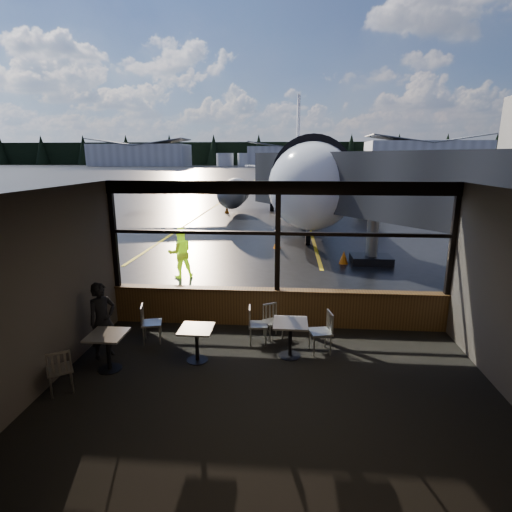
# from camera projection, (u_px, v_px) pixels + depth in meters

# --- Properties ---
(ground_plane) EXTENTS (520.00, 520.00, 0.00)m
(ground_plane) POSITION_uv_depth(u_px,v_px,m) (288.00, 171.00, 125.92)
(ground_plane) COLOR black
(ground_plane) RESTS_ON ground
(carpet_floor) EXTENTS (8.00, 6.00, 0.01)m
(carpet_floor) POSITION_uv_depth(u_px,v_px,m) (271.00, 395.00, 6.92)
(carpet_floor) COLOR black
(carpet_floor) RESTS_ON ground
(ceiling) EXTENTS (8.00, 6.00, 0.04)m
(ceiling) POSITION_uv_depth(u_px,v_px,m) (273.00, 192.00, 6.08)
(ceiling) COLOR #38332D
(ceiling) RESTS_ON ground
(wall_left) EXTENTS (0.04, 6.00, 3.50)m
(wall_left) POSITION_uv_depth(u_px,v_px,m) (38.00, 294.00, 6.81)
(wall_left) COLOR #49423A
(wall_left) RESTS_ON ground
(wall_back) EXTENTS (8.00, 0.04, 3.50)m
(wall_back) POSITION_uv_depth(u_px,v_px,m) (258.00, 416.00, 3.60)
(wall_back) COLOR #49423A
(wall_back) RESTS_ON ground
(window_sill) EXTENTS (8.00, 0.28, 0.90)m
(window_sill) POSITION_uv_depth(u_px,v_px,m) (277.00, 308.00, 9.71)
(window_sill) COLOR #4C3117
(window_sill) RESTS_ON ground
(window_header) EXTENTS (8.00, 0.18, 0.30)m
(window_header) POSITION_uv_depth(u_px,v_px,m) (278.00, 188.00, 9.02)
(window_header) COLOR black
(window_header) RESTS_ON ground
(mullion_left) EXTENTS (0.12, 0.12, 2.60)m
(mullion_left) POSITION_uv_depth(u_px,v_px,m) (114.00, 235.00, 9.60)
(mullion_left) COLOR black
(mullion_left) RESTS_ON ground
(mullion_centre) EXTENTS (0.12, 0.12, 2.60)m
(mullion_centre) POSITION_uv_depth(u_px,v_px,m) (278.00, 238.00, 9.29)
(mullion_centre) COLOR black
(mullion_centre) RESTS_ON ground
(mullion_right) EXTENTS (0.12, 0.12, 2.60)m
(mullion_right) POSITION_uv_depth(u_px,v_px,m) (453.00, 240.00, 8.98)
(mullion_right) COLOR black
(mullion_right) RESTS_ON ground
(window_transom) EXTENTS (8.00, 0.10, 0.08)m
(window_transom) POSITION_uv_depth(u_px,v_px,m) (278.00, 233.00, 9.27)
(window_transom) COLOR black
(window_transom) RESTS_ON ground
(airliner) EXTENTS (28.64, 34.34, 10.47)m
(airliner) POSITION_uv_depth(u_px,v_px,m) (302.00, 140.00, 28.77)
(airliner) COLOR white
(airliner) RESTS_ON ground_plane
(jet_bridge) EXTENTS (9.18, 11.21, 4.89)m
(jet_bridge) POSITION_uv_depth(u_px,v_px,m) (383.00, 203.00, 14.27)
(jet_bridge) COLOR #2B2B2D
(jet_bridge) RESTS_ON ground_plane
(cafe_table_near) EXTENTS (0.70, 0.70, 0.76)m
(cafe_table_near) POSITION_uv_depth(u_px,v_px,m) (290.00, 339.00, 8.19)
(cafe_table_near) COLOR gray
(cafe_table_near) RESTS_ON carpet_floor
(cafe_table_mid) EXTENTS (0.65, 0.65, 0.72)m
(cafe_table_mid) POSITION_uv_depth(u_px,v_px,m) (197.00, 345.00, 8.02)
(cafe_table_mid) COLOR #ABA59D
(cafe_table_mid) RESTS_ON carpet_floor
(cafe_table_left) EXTENTS (0.68, 0.68, 0.75)m
(cafe_table_left) POSITION_uv_depth(u_px,v_px,m) (108.00, 352.00, 7.67)
(cafe_table_left) COLOR #ADA79F
(cafe_table_left) RESTS_ON carpet_floor
(chair_near_e) EXTENTS (0.59, 0.59, 0.91)m
(chair_near_e) POSITION_uv_depth(u_px,v_px,m) (320.00, 332.00, 8.35)
(chair_near_e) COLOR beige
(chair_near_e) RESTS_ON carpet_floor
(chair_near_w) EXTENTS (0.51, 0.51, 0.86)m
(chair_near_w) POSITION_uv_depth(u_px,v_px,m) (258.00, 325.00, 8.77)
(chair_near_w) COLOR #ADA89C
(chair_near_w) RESTS_ON carpet_floor
(chair_near_n) EXTENTS (0.60, 0.60, 0.80)m
(chair_near_n) POSITION_uv_depth(u_px,v_px,m) (273.00, 322.00, 9.01)
(chair_near_n) COLOR #B9B3A7
(chair_near_n) RESTS_ON carpet_floor
(chair_mid_w) EXTENTS (0.59, 0.59, 0.88)m
(chair_mid_w) POSITION_uv_depth(u_px,v_px,m) (152.00, 323.00, 8.83)
(chair_mid_w) COLOR beige
(chair_mid_w) RESTS_ON carpet_floor
(chair_left_s) EXTENTS (0.65, 0.65, 0.86)m
(chair_left_s) POSITION_uv_depth(u_px,v_px,m) (60.00, 370.00, 6.93)
(chair_left_s) COLOR #ACA89B
(chair_left_s) RESTS_ON carpet_floor
(passenger) EXTENTS (0.65, 0.69, 1.59)m
(passenger) POSITION_uv_depth(u_px,v_px,m) (103.00, 320.00, 8.10)
(passenger) COLOR black
(passenger) RESTS_ON carpet_floor
(ground_crew) EXTENTS (1.03, 0.95, 1.71)m
(ground_crew) POSITION_uv_depth(u_px,v_px,m) (180.00, 253.00, 13.60)
(ground_crew) COLOR #BFF219
(ground_crew) RESTS_ON ground_plane
(cone_nose) EXTENTS (0.34, 0.34, 0.47)m
(cone_nose) POSITION_uv_depth(u_px,v_px,m) (277.00, 243.00, 18.09)
(cone_nose) COLOR orange
(cone_nose) RESTS_ON ground_plane
(cone_wing) EXTENTS (0.35, 0.35, 0.49)m
(cone_wing) POSITION_uv_depth(u_px,v_px,m) (227.00, 210.00, 29.59)
(cone_wing) COLOR orange
(cone_wing) RESTS_ON ground_plane
(hangar_left) EXTENTS (45.00, 18.00, 11.00)m
(hangar_left) POSITION_uv_depth(u_px,v_px,m) (140.00, 154.00, 188.17)
(hangar_left) COLOR silver
(hangar_left) RESTS_ON ground_plane
(hangar_mid) EXTENTS (38.00, 15.00, 10.00)m
(hangar_mid) POSITION_uv_depth(u_px,v_px,m) (289.00, 155.00, 187.61)
(hangar_mid) COLOR silver
(hangar_mid) RESTS_ON ground_plane
(hangar_right) EXTENTS (50.00, 20.00, 12.00)m
(hangar_right) POSITION_uv_depth(u_px,v_px,m) (425.00, 153.00, 175.87)
(hangar_right) COLOR silver
(hangar_right) RESTS_ON ground_plane
(fuel_tank_a) EXTENTS (8.00, 8.00, 6.00)m
(fuel_tank_a) POSITION_uv_depth(u_px,v_px,m) (225.00, 160.00, 187.55)
(fuel_tank_a) COLOR silver
(fuel_tank_a) RESTS_ON ground_plane
(fuel_tank_b) EXTENTS (8.00, 8.00, 6.00)m
(fuel_tank_b) POSITION_uv_depth(u_px,v_px,m) (246.00, 160.00, 186.76)
(fuel_tank_b) COLOR silver
(fuel_tank_b) RESTS_ON ground_plane
(fuel_tank_c) EXTENTS (8.00, 8.00, 6.00)m
(fuel_tank_c) POSITION_uv_depth(u_px,v_px,m) (267.00, 160.00, 185.97)
(fuel_tank_c) COLOR silver
(fuel_tank_c) RESTS_ON ground_plane
(treeline) EXTENTS (360.00, 3.00, 12.00)m
(treeline) POSITION_uv_depth(u_px,v_px,m) (289.00, 154.00, 211.56)
(treeline) COLOR black
(treeline) RESTS_ON ground_plane
(cone_extra) EXTENTS (0.36, 0.36, 0.50)m
(cone_extra) POSITION_uv_depth(u_px,v_px,m) (344.00, 257.00, 15.47)
(cone_extra) COLOR #CA5006
(cone_extra) RESTS_ON ground_plane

